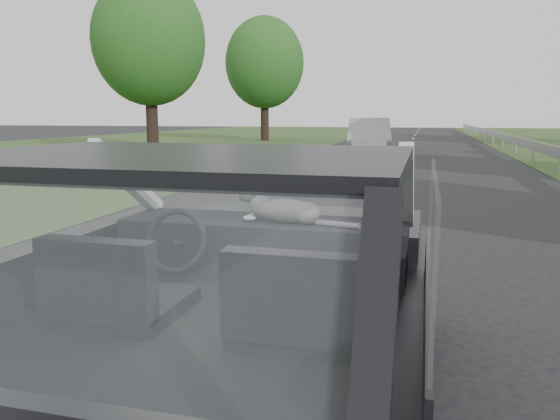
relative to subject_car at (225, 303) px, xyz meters
The scene contains 9 objects.
subject_car is the anchor object (origin of this frame).
dashboard 0.64m from the subject_car, 90.00° to the left, with size 1.58×0.45×0.30m, color black.
driver_seat 0.52m from the subject_car, 144.06° to the right, with size 0.50×0.72×0.42m, color black.
passenger_seat 0.52m from the subject_car, 35.94° to the right, with size 0.50×0.72×0.42m, color black.
steering_wheel 0.55m from the subject_car, 140.48° to the left, with size 0.36×0.36×0.04m, color black.
cat 0.69m from the subject_car, 76.61° to the left, with size 0.51×0.16×0.23m, color slate.
other_car 19.21m from the subject_car, 93.85° to the left, with size 1.76×4.47×1.47m, color #ADADAD.
tree_5 22.34m from the subject_car, 118.76° to the left, with size 4.77×4.77×7.23m, color #28521E, non-canonical shape.
tree_6 32.02m from the subject_car, 106.19° to the left, with size 4.79×4.79×7.26m, color #28521E, non-canonical shape.
Camera 1 is at (0.86, -2.25, 1.58)m, focal length 35.00 mm.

